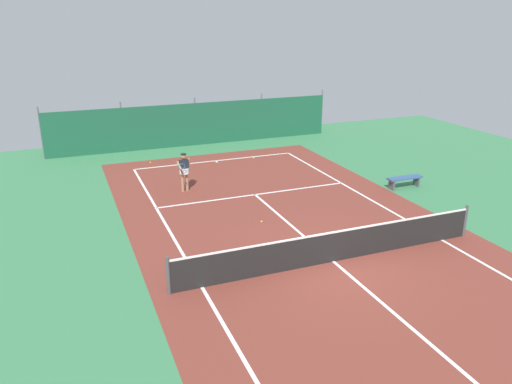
{
  "coord_description": "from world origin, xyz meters",
  "views": [
    {
      "loc": [
        -7.18,
        -11.66,
        7.02
      ],
      "look_at": [
        -0.77,
        4.36,
        0.9
      ],
      "focal_mm": 34.98,
      "sensor_mm": 36.0,
      "label": 1
    }
  ],
  "objects": [
    {
      "name": "ground_plane",
      "position": [
        0.0,
        0.0,
        0.0
      ],
      "size": [
        36.0,
        36.0,
        0.0
      ],
      "primitive_type": "plane",
      "color": "#387A4C"
    },
    {
      "name": "court_surface",
      "position": [
        0.0,
        0.0,
        0.0
      ],
      "size": [
        11.02,
        26.6,
        0.01
      ],
      "color": "brown",
      "rests_on": "ground"
    },
    {
      "name": "tennis_net",
      "position": [
        0.0,
        0.0,
        0.51
      ],
      "size": [
        10.12,
        0.1,
        1.1
      ],
      "color": "black",
      "rests_on": "ground"
    },
    {
      "name": "back_fence",
      "position": [
        -0.0,
        16.01,
        0.67
      ],
      "size": [
        16.3,
        0.98,
        2.7
      ],
      "color": "#195138",
      "rests_on": "ground"
    },
    {
      "name": "tennis_player",
      "position": [
        -2.58,
        7.92,
        0.96
      ],
      "size": [
        0.64,
        0.8,
        1.64
      ],
      "rotation": [
        0.0,
        0.0,
        3.3
      ],
      "color": "#9E7051",
      "rests_on": "ground"
    },
    {
      "name": "tennis_ball_near_player",
      "position": [
        -3.16,
        12.76,
        0.03
      ],
      "size": [
        0.07,
        0.07,
        0.07
      ],
      "primitive_type": "sphere",
      "color": "#CCDB33",
      "rests_on": "ground"
    },
    {
      "name": "tennis_ball_midcourt",
      "position": [
        -0.86,
        3.6,
        0.03
      ],
      "size": [
        0.07,
        0.07,
        0.07
      ],
      "primitive_type": "sphere",
      "color": "#CCDB33",
      "rests_on": "ground"
    },
    {
      "name": "tennis_ball_by_sideline",
      "position": [
        1.99,
        11.6,
        0.03
      ],
      "size": [
        0.07,
        0.07,
        0.07
      ],
      "primitive_type": "sphere",
      "color": "#CCDB33",
      "rests_on": "ground"
    },
    {
      "name": "parked_car",
      "position": [
        -0.21,
        17.93,
        0.84
      ],
      "size": [
        2.1,
        4.25,
        1.68
      ],
      "rotation": [
        0.0,
        0.0,
        3.17
      ],
      "color": "black",
      "rests_on": "ground"
    },
    {
      "name": "courtside_bench",
      "position": [
        6.31,
        4.86,
        0.37
      ],
      "size": [
        1.6,
        0.4,
        0.49
      ],
      "color": "#335184",
      "rests_on": "ground"
    }
  ]
}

